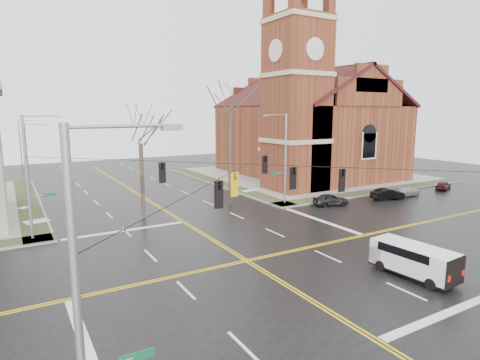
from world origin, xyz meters
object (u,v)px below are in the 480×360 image
streetlight_north_b (21,144)px  tree_nw_near (141,139)px  parked_car_d (443,185)px  church (305,118)px  tree_ne (230,110)px  parked_car_c (405,191)px  parked_car_a (331,200)px  signal_pole_sw (86,306)px  signal_pole_ne (284,156)px  streetlight_north_a (28,157)px  cargo_van (411,257)px  signal_pole_nw (30,174)px  parked_car_b (388,194)px

streetlight_north_b → tree_nw_near: (8.12, -34.42, 2.60)m
tree_nw_near → parked_car_d: bearing=-8.8°
church → tree_ne: 21.21m
streetlight_north_b → parked_car_c: (36.21, -40.05, -3.89)m
church → tree_ne: size_ratio=2.09×
parked_car_a → tree_ne: bearing=74.3°
signal_pole_sw → parked_car_c: signal_pole_sw is taller
signal_pole_sw → streetlight_north_b: bearing=89.4°
signal_pole_ne → tree_ne: tree_ne is taller
parked_car_d → signal_pole_ne: bearing=60.6°
parked_car_c → church: bearing=-2.7°
tree_nw_near → streetlight_north_b: bearing=103.3°
streetlight_north_b → parked_car_c: 54.14m
church → signal_pole_sw: (-36.09, -36.28, -3.48)m
streetlight_north_a → church: bearing=-5.2°
parked_car_a → parked_car_c: (10.36, -0.78, -0.03)m
signal_pole_sw → cargo_van: 19.31m
signal_pole_ne → signal_pole_nw: same height
church → signal_pole_ne: church is taller
cargo_van → parked_car_b: size_ratio=1.34×
streetlight_north_b → parked_car_b: streetlight_north_b is taller
signal_pole_ne → signal_pole_nw: bearing=180.0°
streetlight_north_a → parked_car_d: size_ratio=2.57×
signal_pole_sw → streetlight_north_a: bearing=89.0°
tree_nw_near → tree_ne: (9.06, 0.43, 2.44)m
signal_pole_nw → streetlight_north_a: signal_pole_nw is taller
parked_car_c → tree_nw_near: (-28.09, 5.63, 6.49)m
signal_pole_nw → parked_car_b: signal_pole_nw is taller
parked_car_c → tree_ne: size_ratio=0.30×
signal_pole_ne → tree_nw_near: bearing=171.5°
signal_pole_nw → parked_car_c: bearing=-5.5°
signal_pole_sw → parked_car_a: size_ratio=2.52×
parked_car_d → tree_nw_near: tree_nw_near is taller
signal_pole_nw → streetlight_north_b: (0.67, 36.50, -0.48)m
streetlight_north_a → parked_car_d: (43.48, -19.88, -3.94)m
cargo_van → parked_car_a: cargo_van is taller
parked_car_d → parked_car_a: bearing=67.6°
tree_nw_near → signal_pole_ne: bearing=-8.5°
streetlight_north_a → parked_car_c: 41.58m
tree_ne → signal_pole_nw: bearing=-172.0°
parked_car_b → parked_car_d: 10.36m
church → cargo_van: 36.90m
church → streetlight_north_b: 42.53m
cargo_van → parked_car_d: size_ratio=1.59×
signal_pole_nw → parked_car_b: bearing=-6.3°
signal_pole_nw → tree_nw_near: 9.27m
cargo_van → parked_car_b: 21.20m
streetlight_north_a → tree_nw_near: 16.76m
signal_pole_sw → streetlight_north_b: signal_pole_sw is taller
tree_ne → church: bearing=30.6°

